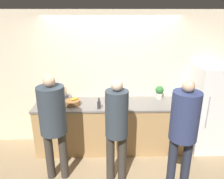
{
  "coord_description": "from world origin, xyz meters",
  "views": [
    {
      "loc": [
        -0.1,
        -3.35,
        2.54
      ],
      "look_at": [
        0.0,
        0.16,
        1.3
      ],
      "focal_mm": 35.0,
      "sensor_mm": 36.0,
      "label": 1
    }
  ],
  "objects_px": {
    "refrigerator": "(208,108)",
    "fruit_bowl": "(73,102)",
    "bottle_dark": "(99,104)",
    "potted_plant": "(159,92)",
    "cup_white": "(63,96)",
    "person_right": "(184,124)",
    "person_left": "(53,118)",
    "utensil_crock": "(66,97)",
    "person_center": "(117,124)"
  },
  "relations": [
    {
      "from": "refrigerator",
      "to": "fruit_bowl",
      "type": "height_order",
      "value": "refrigerator"
    },
    {
      "from": "bottle_dark",
      "to": "potted_plant",
      "type": "relative_size",
      "value": 0.77
    },
    {
      "from": "refrigerator",
      "to": "cup_white",
      "type": "bearing_deg",
      "value": 174.47
    },
    {
      "from": "person_right",
      "to": "potted_plant",
      "type": "xyz_separation_m",
      "value": [
        -0.06,
        1.24,
        0.04
      ]
    },
    {
      "from": "refrigerator",
      "to": "bottle_dark",
      "type": "height_order",
      "value": "refrigerator"
    },
    {
      "from": "person_left",
      "to": "person_right",
      "type": "bearing_deg",
      "value": -6.36
    },
    {
      "from": "potted_plant",
      "to": "refrigerator",
      "type": "bearing_deg",
      "value": -14.03
    },
    {
      "from": "person_right",
      "to": "fruit_bowl",
      "type": "height_order",
      "value": "person_right"
    },
    {
      "from": "person_left",
      "to": "bottle_dark",
      "type": "relative_size",
      "value": 8.95
    },
    {
      "from": "cup_white",
      "to": "potted_plant",
      "type": "relative_size",
      "value": 0.38
    },
    {
      "from": "refrigerator",
      "to": "utensil_crock",
      "type": "bearing_deg",
      "value": 176.34
    },
    {
      "from": "bottle_dark",
      "to": "potted_plant",
      "type": "height_order",
      "value": "potted_plant"
    },
    {
      "from": "refrigerator",
      "to": "cup_white",
      "type": "distance_m",
      "value": 2.8
    },
    {
      "from": "person_right",
      "to": "fruit_bowl",
      "type": "relative_size",
      "value": 6.1
    },
    {
      "from": "person_left",
      "to": "person_center",
      "type": "bearing_deg",
      "value": -4.72
    },
    {
      "from": "utensil_crock",
      "to": "fruit_bowl",
      "type": "bearing_deg",
      "value": -55.13
    },
    {
      "from": "person_left",
      "to": "fruit_bowl",
      "type": "relative_size",
      "value": 6.19
    },
    {
      "from": "fruit_bowl",
      "to": "utensil_crock",
      "type": "height_order",
      "value": "utensil_crock"
    },
    {
      "from": "person_center",
      "to": "fruit_bowl",
      "type": "xyz_separation_m",
      "value": [
        -0.76,
        0.83,
        0.01
      ]
    },
    {
      "from": "bottle_dark",
      "to": "cup_white",
      "type": "height_order",
      "value": "bottle_dark"
    },
    {
      "from": "person_center",
      "to": "utensil_crock",
      "type": "height_order",
      "value": "person_center"
    },
    {
      "from": "utensil_crock",
      "to": "person_left",
      "type": "bearing_deg",
      "value": -91.45
    },
    {
      "from": "fruit_bowl",
      "to": "person_left",
      "type": "bearing_deg",
      "value": -103.87
    },
    {
      "from": "fruit_bowl",
      "to": "potted_plant",
      "type": "height_order",
      "value": "potted_plant"
    },
    {
      "from": "bottle_dark",
      "to": "fruit_bowl",
      "type": "bearing_deg",
      "value": 160.53
    },
    {
      "from": "person_center",
      "to": "potted_plant",
      "type": "xyz_separation_m",
      "value": [
        0.89,
        1.11,
        0.09
      ]
    },
    {
      "from": "potted_plant",
      "to": "bottle_dark",
      "type": "bearing_deg",
      "value": -158.79
    },
    {
      "from": "refrigerator",
      "to": "bottle_dark",
      "type": "bearing_deg",
      "value": -173.75
    },
    {
      "from": "bottle_dark",
      "to": "potted_plant",
      "type": "xyz_separation_m",
      "value": [
        1.17,
        0.45,
        0.06
      ]
    },
    {
      "from": "bottle_dark",
      "to": "cup_white",
      "type": "distance_m",
      "value": 0.87
    },
    {
      "from": "person_center",
      "to": "bottle_dark",
      "type": "relative_size",
      "value": 8.7
    },
    {
      "from": "refrigerator",
      "to": "potted_plant",
      "type": "bearing_deg",
      "value": 165.97
    },
    {
      "from": "utensil_crock",
      "to": "potted_plant",
      "type": "xyz_separation_m",
      "value": [
        1.81,
        0.05,
        0.07
      ]
    },
    {
      "from": "person_right",
      "to": "person_left",
      "type": "bearing_deg",
      "value": 173.64
    },
    {
      "from": "person_left",
      "to": "cup_white",
      "type": "height_order",
      "value": "person_left"
    },
    {
      "from": "person_center",
      "to": "bottle_dark",
      "type": "bearing_deg",
      "value": 112.96
    },
    {
      "from": "utensil_crock",
      "to": "person_center",
      "type": "bearing_deg",
      "value": -48.92
    },
    {
      "from": "cup_white",
      "to": "person_right",
      "type": "bearing_deg",
      "value": -33.48
    },
    {
      "from": "fruit_bowl",
      "to": "bottle_dark",
      "type": "relative_size",
      "value": 1.45
    },
    {
      "from": "refrigerator",
      "to": "potted_plant",
      "type": "relative_size",
      "value": 6.58
    },
    {
      "from": "refrigerator",
      "to": "person_left",
      "type": "relative_size",
      "value": 0.96
    },
    {
      "from": "person_center",
      "to": "utensil_crock",
      "type": "bearing_deg",
      "value": 131.08
    },
    {
      "from": "refrigerator",
      "to": "utensil_crock",
      "type": "relative_size",
      "value": 6.23
    },
    {
      "from": "person_left",
      "to": "person_right",
      "type": "distance_m",
      "value": 1.91
    },
    {
      "from": "person_center",
      "to": "bottle_dark",
      "type": "xyz_separation_m",
      "value": [
        -0.28,
        0.65,
        0.03
      ]
    },
    {
      "from": "person_right",
      "to": "potted_plant",
      "type": "bearing_deg",
      "value": 92.82
    },
    {
      "from": "cup_white",
      "to": "person_center",
      "type": "bearing_deg",
      "value": -49.24
    },
    {
      "from": "fruit_bowl",
      "to": "potted_plant",
      "type": "bearing_deg",
      "value": 9.7
    },
    {
      "from": "person_center",
      "to": "person_right",
      "type": "xyz_separation_m",
      "value": [
        0.95,
        -0.13,
        0.05
      ]
    },
    {
      "from": "person_right",
      "to": "cup_white",
      "type": "distance_m",
      "value": 2.33
    }
  ]
}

